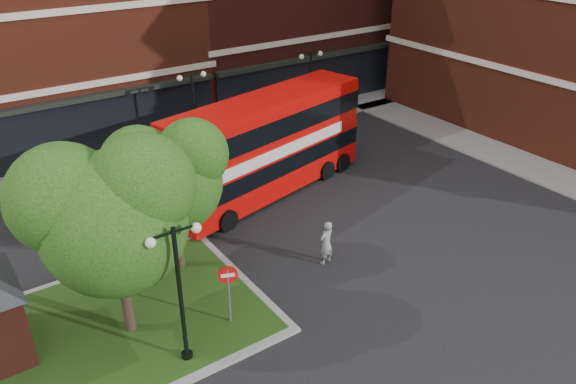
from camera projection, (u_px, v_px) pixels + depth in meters
ground at (326, 302)px, 20.73m from camera, size 120.00×120.00×0.00m
pavement_far at (152, 152)px, 32.73m from camera, size 44.00×3.00×0.12m
pavement_side at (543, 171)px, 30.45m from camera, size 3.00×28.00×0.12m
traffic_island at (83, 339)px, 18.86m from camera, size 12.60×7.60×0.15m
tree_island_west at (108, 211)px, 17.06m from camera, size 5.40×4.71×7.21m
tree_island_east at (168, 173)px, 20.65m from camera, size 4.46×3.90×6.29m
lamp_island at (180, 290)px, 16.79m from camera, size 1.72×0.36×5.00m
lamp_far_left at (194, 110)px, 30.99m from camera, size 1.72×0.36×5.00m
lamp_far_right at (310, 86)px, 35.01m from camera, size 1.72×0.36×5.00m
bus at (267, 140)px, 27.21m from camera, size 11.61×5.05×4.32m
woman at (326, 243)px, 22.52m from camera, size 0.78×0.59×1.91m
car_silver at (136, 161)px, 30.16m from camera, size 4.17×1.91×1.39m
car_white at (258, 121)px, 35.58m from camera, size 4.36×1.98×1.39m
no_entry_sign at (228, 284)px, 18.83m from camera, size 0.64×0.32×2.44m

